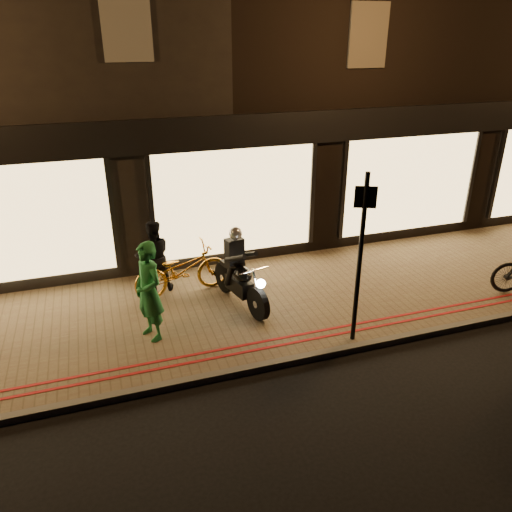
% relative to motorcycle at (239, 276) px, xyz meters
% --- Properties ---
extents(ground, '(90.00, 90.00, 0.00)m').
position_rel_motorcycle_xyz_m(ground, '(0.48, -2.08, -0.73)').
color(ground, black).
rests_on(ground, ground).
extents(sidewalk, '(50.00, 4.00, 0.12)m').
position_rel_motorcycle_xyz_m(sidewalk, '(0.48, -0.08, -0.67)').
color(sidewalk, '#716246').
rests_on(sidewalk, ground).
extents(kerb_stone, '(50.00, 0.14, 0.12)m').
position_rel_motorcycle_xyz_m(kerb_stone, '(0.48, -2.03, -0.67)').
color(kerb_stone, '#59544C').
rests_on(kerb_stone, ground).
extents(red_kerb_lines, '(50.00, 0.26, 0.01)m').
position_rel_motorcycle_xyz_m(red_kerb_lines, '(0.48, -1.53, -0.61)').
color(red_kerb_lines, '#9B0E0E').
rests_on(red_kerb_lines, sidewalk).
extents(building_row, '(48.00, 10.11, 8.50)m').
position_rel_motorcycle_xyz_m(building_row, '(0.48, 6.91, 3.51)').
color(building_row, black).
rests_on(building_row, ground).
extents(motorcycle, '(0.71, 1.91, 1.59)m').
position_rel_motorcycle_xyz_m(motorcycle, '(0.00, 0.00, 0.00)').
color(motorcycle, black).
rests_on(motorcycle, sidewalk).
extents(sign_post, '(0.33, 0.17, 3.00)m').
position_rel_motorcycle_xyz_m(sign_post, '(1.53, -1.83, 1.06)').
color(sign_post, black).
rests_on(sign_post, sidewalk).
extents(bicycle_gold, '(2.04, 0.93, 1.04)m').
position_rel_motorcycle_xyz_m(bicycle_gold, '(-0.99, 0.80, -0.10)').
color(bicycle_gold, '#C58522').
rests_on(bicycle_gold, sidewalk).
extents(person_green, '(0.67, 0.78, 1.80)m').
position_rel_motorcycle_xyz_m(person_green, '(-1.80, -0.65, 0.28)').
color(person_green, '#1E7334').
rests_on(person_green, sidewalk).
extents(person_dark, '(0.78, 0.63, 1.53)m').
position_rel_motorcycle_xyz_m(person_dark, '(-1.50, 1.10, 0.15)').
color(person_dark, black).
rests_on(person_dark, sidewalk).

